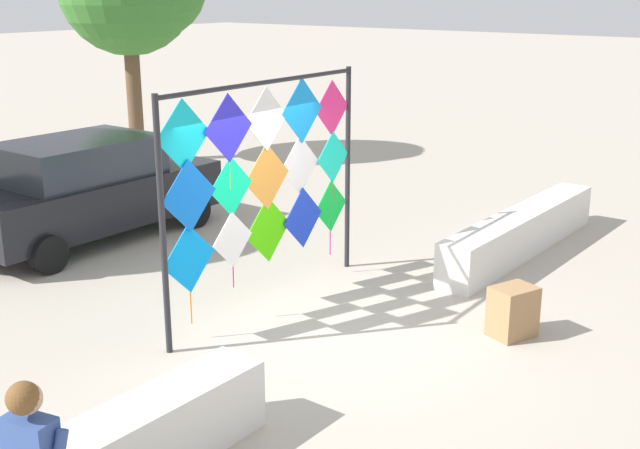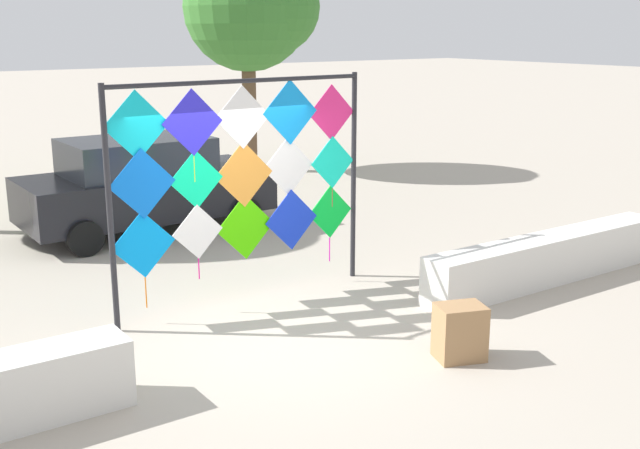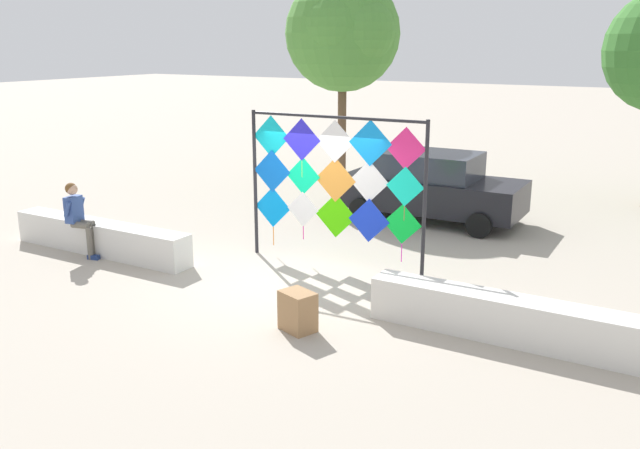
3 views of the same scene
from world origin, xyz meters
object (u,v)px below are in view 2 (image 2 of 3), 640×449
at_px(kite_display_rack, 243,169).
at_px(parked_car, 144,184).
at_px(cardboard_box_large, 460,332).
at_px(tree_broadleaf, 255,6).

relative_size(kite_display_rack, parked_car, 0.85).
distance_m(parked_car, cardboard_box_large, 7.13).
bearing_deg(tree_broadleaf, parked_car, -139.29).
bearing_deg(kite_display_rack, cardboard_box_large, -70.96).
relative_size(kite_display_rack, cardboard_box_large, 5.98).
xyz_separation_m(kite_display_rack, tree_broadleaf, (4.90, 8.09, 2.21)).
xyz_separation_m(parked_car, cardboard_box_large, (0.66, -7.08, -0.53)).
bearing_deg(parked_car, tree_broadleaf, 40.71).
relative_size(kite_display_rack, tree_broadleaf, 0.66).
bearing_deg(parked_car, kite_display_rack, -94.73).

